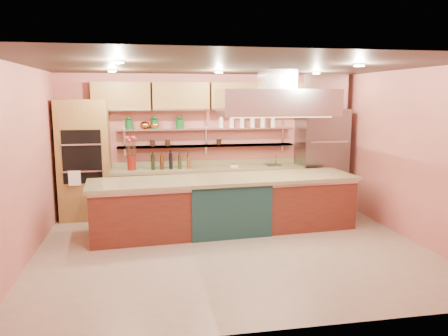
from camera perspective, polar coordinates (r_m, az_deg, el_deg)
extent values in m
cube|color=tan|center=(7.00, 1.03, -10.41)|extent=(6.00, 5.00, 0.02)
cube|color=black|center=(6.60, 1.11, 13.20)|extent=(6.00, 5.00, 0.02)
cube|color=#C5695D|center=(9.10, -2.07, 3.33)|extent=(6.00, 0.04, 2.80)
cube|color=#C5695D|center=(4.28, 7.76, -3.70)|extent=(6.00, 0.04, 2.80)
cube|color=#C5695D|center=(6.74, -24.79, 0.32)|extent=(0.04, 5.00, 2.80)
cube|color=#C5695D|center=(7.82, 23.16, 1.57)|extent=(0.04, 5.00, 2.80)
cube|color=olive|center=(8.79, -17.74, 1.03)|extent=(0.95, 0.64, 2.30)
cube|color=slate|center=(9.43, 12.54, 1.18)|extent=(0.95, 0.72, 2.10)
cube|color=tan|center=(8.95, -2.07, -2.84)|extent=(3.84, 0.64, 0.93)
cube|color=silver|center=(8.97, -2.26, 2.92)|extent=(3.60, 0.26, 0.03)
cube|color=silver|center=(8.94, -2.27, 5.15)|extent=(3.60, 0.26, 0.03)
cube|color=olive|center=(8.87, -1.93, 9.32)|extent=(4.60, 0.36, 0.55)
cube|color=silver|center=(7.68, 6.87, 8.50)|extent=(2.00, 1.00, 0.45)
cube|color=#FFE5A5|center=(6.79, 0.76, 12.84)|extent=(4.00, 2.80, 0.02)
cube|color=maroon|center=(7.69, 0.17, -4.78)|extent=(4.63, 1.30, 0.95)
cylinder|color=maroon|center=(8.70, -11.99, 0.68)|extent=(0.19, 0.19, 0.29)
cube|color=black|center=(8.72, -6.96, 0.76)|extent=(0.84, 0.30, 0.27)
cube|color=white|center=(8.90, 1.31, 0.41)|extent=(0.18, 0.16, 0.08)
cylinder|color=silver|center=(9.21, 6.77, 1.01)|extent=(0.03, 0.03, 0.20)
ellipsoid|color=#C76E2E|center=(8.84, -10.31, 5.53)|extent=(0.24, 0.24, 0.15)
cylinder|color=#104E1C|center=(8.87, -5.73, 5.74)|extent=(0.16, 0.16, 0.18)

